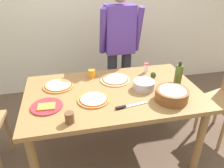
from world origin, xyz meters
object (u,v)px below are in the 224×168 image
Objects in this scene: pizza_second_cooked at (93,99)px; dining_table at (113,100)px; person_cook at (120,45)px; plate_with_slice at (47,106)px; salt_shaker at (146,68)px; olive_oil_bottle at (178,76)px; pizza_cooked_on_tray at (58,85)px; popcorn_bowl at (172,94)px; chef_knife at (128,106)px; mixing_bowl_steel at (144,85)px; cup_small_brown at (70,118)px; avocado at (153,75)px; cup_orange at (92,74)px; pizza_raw_on_board at (115,79)px.

dining_table is at bearing 29.90° from pizza_second_cooked.
plate_with_slice is (-0.84, -0.89, -0.17)m from person_cook.
salt_shaker is at bearing 36.43° from dining_table.
pizza_second_cooked reaches higher than dining_table.
olive_oil_bottle reaches higher than pizza_second_cooked.
pizza_cooked_on_tray is 1.05× the size of popcorn_bowl.
person_cook is at bearing 112.75° from salt_shaker.
dining_table is 5.51× the size of chef_knife.
popcorn_bowl is (0.45, -0.25, 0.15)m from dining_table.
plate_with_slice is at bearing -156.01° from salt_shaker.
mixing_bowl_steel is 2.35× the size of cup_small_brown.
salt_shaker is (-0.02, 0.57, -0.01)m from popcorn_bowl.
salt_shaker is 0.37× the size of chef_knife.
dining_table is at bearing 177.37° from mixing_bowl_steel.
pizza_cooked_on_tray is at bearing 167.08° from olive_oil_bottle.
pizza_second_cooked is at bearing -117.28° from person_cook.
person_cook reaches higher than cup_small_brown.
dining_table is 0.32m from mixing_bowl_steel.
avocado is at bearing 16.30° from plate_with_slice.
olive_oil_bottle is 0.88× the size of chef_knife.
salt_shaker is at bearing 67.00° from mixing_bowl_steel.
chef_knife is (-0.23, -0.26, -0.03)m from mixing_bowl_steel.
dining_table is at bearing -108.28° from person_cook.
dining_table is 5.83× the size of pizza_second_cooked.
person_cook is 1.32m from cup_small_brown.
cup_orange is at bearing 83.95° from pizza_second_cooked.
popcorn_bowl reaches higher than pizza_second_cooked.
mixing_bowl_steel is at bearing 27.15° from cup_small_brown.
pizza_second_cooked is at bearing -96.05° from cup_orange.
cup_orange reaches higher than pizza_raw_on_board.
mixing_bowl_steel is 0.25m from avocado.
mixing_bowl_steel is at bearing 124.07° from popcorn_bowl.
person_cook reaches higher than pizza_raw_on_board.
pizza_raw_on_board is at bearing 129.82° from popcorn_bowl.
person_cook is at bearing 71.72° from dining_table.
dining_table is 18.82× the size of cup_orange.
cup_small_brown is 1.09m from salt_shaker.
avocado is (-0.15, 0.22, -0.08)m from olive_oil_bottle.
pizza_second_cooked is 1.07× the size of olive_oil_bottle.
mixing_bowl_steel is (0.04, -0.77, -0.14)m from person_cook.
popcorn_bowl is 0.57m from salt_shaker.
person_cook is 6.33× the size of olive_oil_bottle.
salt_shaker is at bearing 16.67° from pizza_raw_on_board.
pizza_second_cooked is at bearing 3.00° from plate_with_slice.
olive_oil_bottle reaches higher than avocado.
dining_table is 0.65m from olive_oil_bottle.
dining_table is 0.39m from cup_orange.
pizza_cooked_on_tray is (-0.49, 0.20, 0.10)m from dining_table.
person_cook is at bearing 62.72° from pizza_second_cooked.
cup_orange is at bearing 109.72° from chef_knife.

